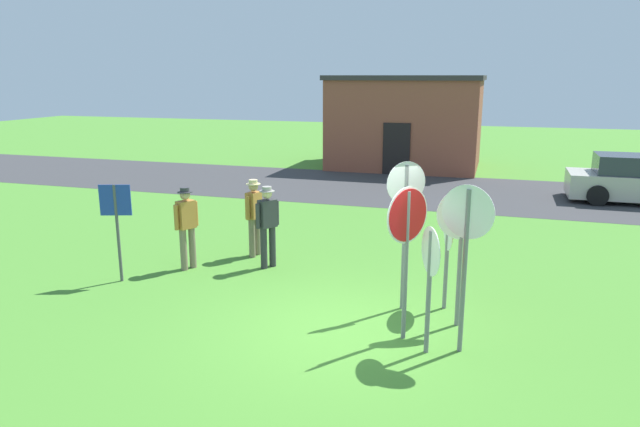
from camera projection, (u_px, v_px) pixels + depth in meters
ground_plane at (343, 329)px, 9.19m from camera, size 80.00×80.00×0.00m
street_asphalt at (430, 191)px, 20.24m from camera, size 60.00×6.40×0.01m
building_background at (406, 121)px, 25.28m from camera, size 6.44×5.02×3.96m
parked_car_on_street at (638, 181)px, 18.23m from camera, size 4.31×2.04×1.51m
stop_sign_rear_right at (461, 233)px, 9.02m from camera, size 0.79×0.26×2.26m
stop_sign_tallest at (448, 236)px, 9.73m from camera, size 0.23×0.85×1.94m
stop_sign_leaning_left at (407, 235)px, 8.51m from camera, size 0.49×0.72×2.39m
stop_sign_nearest at (430, 269)px, 8.14m from camera, size 0.33×0.64×1.90m
stop_sign_far_back at (405, 210)px, 9.62m from camera, size 0.57×0.46×2.58m
stop_sign_rear_left at (466, 239)px, 8.08m from camera, size 0.73×0.27×2.49m
person_in_dark_shirt at (268, 222)px, 11.95m from camera, size 0.38×0.49×1.74m
person_near_signs at (187, 223)px, 11.86m from camera, size 0.35×0.53×1.74m
person_holding_notes at (254, 213)px, 12.72m from camera, size 0.32×0.56×1.74m
info_panel_leftmost at (116, 215)px, 11.05m from camera, size 0.58×0.21×1.93m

